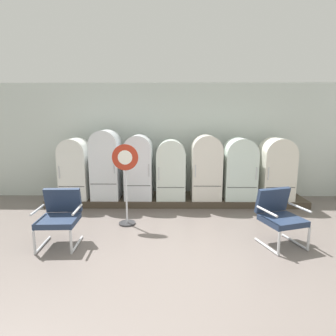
{
  "coord_description": "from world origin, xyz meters",
  "views": [
    {
      "loc": [
        -0.14,
        -3.41,
        2.05
      ],
      "look_at": [
        -0.2,
        2.75,
        0.9
      ],
      "focal_mm": 29.37,
      "sensor_mm": 36.0,
      "label": 1
    }
  ],
  "objects_px": {
    "refrigerator_0": "(75,167)",
    "refrigerator_2": "(139,165)",
    "refrigerator_3": "(171,168)",
    "refrigerator_4": "(206,165)",
    "armchair_right": "(279,214)",
    "refrigerator_1": "(106,162)",
    "refrigerator_6": "(276,167)",
    "sign_stand": "(126,184)",
    "refrigerator_5": "(239,167)",
    "armchair_left": "(60,214)"
  },
  "relations": [
    {
      "from": "refrigerator_3",
      "to": "armchair_left",
      "type": "height_order",
      "value": "refrigerator_3"
    },
    {
      "from": "refrigerator_1",
      "to": "armchair_right",
      "type": "xyz_separation_m",
      "value": [
        3.27,
        -2.07,
        -0.51
      ]
    },
    {
      "from": "refrigerator_2",
      "to": "sign_stand",
      "type": "distance_m",
      "value": 1.31
    },
    {
      "from": "refrigerator_1",
      "to": "armchair_left",
      "type": "height_order",
      "value": "refrigerator_1"
    },
    {
      "from": "armchair_left",
      "to": "refrigerator_2",
      "type": "bearing_deg",
      "value": 63.78
    },
    {
      "from": "refrigerator_6",
      "to": "refrigerator_2",
      "type": "bearing_deg",
      "value": 179.95
    },
    {
      "from": "refrigerator_6",
      "to": "armchair_right",
      "type": "xyz_separation_m",
      "value": [
        -0.71,
        -2.08,
        -0.4
      ]
    },
    {
      "from": "refrigerator_0",
      "to": "sign_stand",
      "type": "height_order",
      "value": "refrigerator_0"
    },
    {
      "from": "refrigerator_1",
      "to": "refrigerator_3",
      "type": "distance_m",
      "value": 1.52
    },
    {
      "from": "sign_stand",
      "to": "refrigerator_2",
      "type": "bearing_deg",
      "value": 85.62
    },
    {
      "from": "refrigerator_1",
      "to": "refrigerator_2",
      "type": "xyz_separation_m",
      "value": [
        0.77,
        0.01,
        -0.06
      ]
    },
    {
      "from": "refrigerator_3",
      "to": "armchair_right",
      "type": "relative_size",
      "value": 1.55
    },
    {
      "from": "refrigerator_4",
      "to": "refrigerator_2",
      "type": "bearing_deg",
      "value": 179.07
    },
    {
      "from": "refrigerator_4",
      "to": "refrigerator_3",
      "type": "bearing_deg",
      "value": -179.31
    },
    {
      "from": "refrigerator_5",
      "to": "sign_stand",
      "type": "distance_m",
      "value": 2.77
    },
    {
      "from": "refrigerator_2",
      "to": "sign_stand",
      "type": "height_order",
      "value": "refrigerator_2"
    },
    {
      "from": "refrigerator_4",
      "to": "armchair_left",
      "type": "height_order",
      "value": "refrigerator_4"
    },
    {
      "from": "armchair_right",
      "to": "refrigerator_4",
      "type": "bearing_deg",
      "value": 114.47
    },
    {
      "from": "refrigerator_4",
      "to": "refrigerator_6",
      "type": "relative_size",
      "value": 1.05
    },
    {
      "from": "refrigerator_1",
      "to": "refrigerator_4",
      "type": "bearing_deg",
      "value": -0.46
    },
    {
      "from": "refrigerator_5",
      "to": "refrigerator_6",
      "type": "distance_m",
      "value": 0.86
    },
    {
      "from": "refrigerator_1",
      "to": "sign_stand",
      "type": "height_order",
      "value": "refrigerator_1"
    },
    {
      "from": "refrigerator_6",
      "to": "sign_stand",
      "type": "relative_size",
      "value": 0.92
    },
    {
      "from": "refrigerator_5",
      "to": "refrigerator_6",
      "type": "bearing_deg",
      "value": 0.27
    },
    {
      "from": "refrigerator_3",
      "to": "refrigerator_4",
      "type": "xyz_separation_m",
      "value": [
        0.82,
        0.01,
        0.06
      ]
    },
    {
      "from": "refrigerator_2",
      "to": "refrigerator_6",
      "type": "distance_m",
      "value": 3.21
    },
    {
      "from": "sign_stand",
      "to": "refrigerator_1",
      "type": "bearing_deg",
      "value": 117.39
    },
    {
      "from": "refrigerator_3",
      "to": "refrigerator_2",
      "type": "bearing_deg",
      "value": 177.29
    },
    {
      "from": "refrigerator_2",
      "to": "refrigerator_5",
      "type": "height_order",
      "value": "refrigerator_2"
    },
    {
      "from": "refrigerator_3",
      "to": "refrigerator_4",
      "type": "bearing_deg",
      "value": 0.69
    },
    {
      "from": "armchair_left",
      "to": "refrigerator_6",
      "type": "bearing_deg",
      "value": 26.47
    },
    {
      "from": "refrigerator_6",
      "to": "refrigerator_5",
      "type": "bearing_deg",
      "value": -179.73
    },
    {
      "from": "refrigerator_4",
      "to": "sign_stand",
      "type": "xyz_separation_m",
      "value": [
        -1.67,
        -1.27,
        -0.14
      ]
    },
    {
      "from": "refrigerator_2",
      "to": "refrigerator_5",
      "type": "bearing_deg",
      "value": -0.16
    },
    {
      "from": "refrigerator_4",
      "to": "refrigerator_5",
      "type": "bearing_deg",
      "value": 1.39
    },
    {
      "from": "refrigerator_0",
      "to": "refrigerator_3",
      "type": "distance_m",
      "value": 2.24
    },
    {
      "from": "refrigerator_2",
      "to": "armchair_left",
      "type": "height_order",
      "value": "refrigerator_2"
    },
    {
      "from": "refrigerator_1",
      "to": "refrigerator_2",
      "type": "relative_size",
      "value": 1.08
    },
    {
      "from": "refrigerator_1",
      "to": "refrigerator_5",
      "type": "distance_m",
      "value": 3.12
    },
    {
      "from": "refrigerator_0",
      "to": "refrigerator_2",
      "type": "relative_size",
      "value": 0.95
    },
    {
      "from": "refrigerator_1",
      "to": "refrigerator_6",
      "type": "relative_size",
      "value": 1.13
    },
    {
      "from": "refrigerator_5",
      "to": "armchair_right",
      "type": "relative_size",
      "value": 1.59
    },
    {
      "from": "refrigerator_0",
      "to": "refrigerator_6",
      "type": "distance_m",
      "value": 4.71
    },
    {
      "from": "refrigerator_3",
      "to": "refrigerator_4",
      "type": "distance_m",
      "value": 0.82
    },
    {
      "from": "refrigerator_0",
      "to": "refrigerator_5",
      "type": "height_order",
      "value": "refrigerator_5"
    },
    {
      "from": "refrigerator_2",
      "to": "refrigerator_5",
      "type": "relative_size",
      "value": 1.05
    },
    {
      "from": "refrigerator_0",
      "to": "refrigerator_4",
      "type": "distance_m",
      "value": 3.06
    },
    {
      "from": "refrigerator_0",
      "to": "refrigerator_1",
      "type": "xyz_separation_m",
      "value": [
        0.72,
        0.03,
        0.11
      ]
    },
    {
      "from": "refrigerator_2",
      "to": "armchair_left",
      "type": "bearing_deg",
      "value": -116.22
    },
    {
      "from": "refrigerator_3",
      "to": "refrigerator_5",
      "type": "relative_size",
      "value": 0.97
    }
  ]
}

